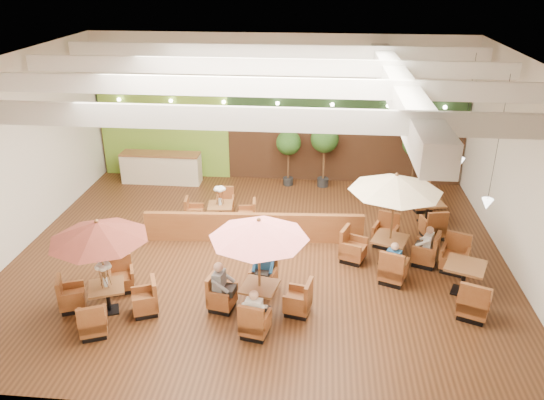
# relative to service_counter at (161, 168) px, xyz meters

# --- Properties ---
(room) EXTENTS (14.04, 14.00, 5.52)m
(room) POSITION_rel_service_counter_xyz_m (4.65, -3.88, 3.05)
(room) COLOR #381E0F
(room) RESTS_ON ground
(service_counter) EXTENTS (3.00, 0.75, 1.18)m
(service_counter) POSITION_rel_service_counter_xyz_m (0.00, 0.00, 0.00)
(service_counter) COLOR beige
(service_counter) RESTS_ON ground
(booth_divider) EXTENTS (6.61, 0.60, 0.92)m
(booth_divider) POSITION_rel_service_counter_xyz_m (4.12, -4.36, -0.13)
(booth_divider) COLOR brown
(booth_divider) RESTS_ON ground
(table_0) EXTENTS (2.59, 2.59, 2.49)m
(table_0) POSITION_rel_service_counter_xyz_m (1.07, -8.23, 1.11)
(table_0) COLOR brown
(table_0) RESTS_ON ground
(table_1) EXTENTS (2.56, 2.56, 2.53)m
(table_1) POSITION_rel_service_counter_xyz_m (4.72, -7.88, 1.15)
(table_1) COLOR brown
(table_1) RESTS_ON ground
(table_2) EXTENTS (2.84, 2.84, 2.73)m
(table_2) POSITION_rel_service_counter_xyz_m (8.06, -5.27, 1.27)
(table_2) COLOR brown
(table_2) RESTS_ON ground
(table_3) EXTENTS (2.35, 2.35, 1.46)m
(table_3) POSITION_rel_service_counter_xyz_m (2.91, -3.32, -0.17)
(table_3) COLOR brown
(table_3) RESTS_ON ground
(table_4) EXTENTS (1.22, 2.98, 1.05)m
(table_4) POSITION_rel_service_counter_xyz_m (9.80, -6.58, -0.18)
(table_4) COLOR brown
(table_4) RESTS_ON ground
(table_5) EXTENTS (1.05, 2.72, 0.98)m
(table_5) POSITION_rel_service_counter_xyz_m (9.56, -2.62, -0.21)
(table_5) COLOR brown
(table_5) RESTS_ON ground
(topiary_0) EXTENTS (0.92, 0.92, 2.14)m
(topiary_0) POSITION_rel_service_counter_xyz_m (4.85, 0.20, 1.01)
(topiary_0) COLOR black
(topiary_0) RESTS_ON ground
(topiary_1) EXTENTS (1.03, 1.03, 2.38)m
(topiary_1) POSITION_rel_service_counter_xyz_m (6.17, 0.20, 1.19)
(topiary_1) COLOR black
(topiary_1) RESTS_ON ground
(topiary_2) EXTENTS (0.99, 0.99, 2.30)m
(topiary_2) POSITION_rel_service_counter_xyz_m (9.47, 0.20, 1.13)
(topiary_2) COLOR black
(topiary_2) RESTS_ON ground
(diner_0) EXTENTS (0.40, 0.33, 0.77)m
(diner_0) POSITION_rel_service_counter_xyz_m (4.72, -8.80, 0.16)
(diner_0) COLOR white
(diner_0) RESTS_ON ground
(diner_1) EXTENTS (0.40, 0.34, 0.79)m
(diner_1) POSITION_rel_service_counter_xyz_m (4.72, -6.96, 0.17)
(diner_1) COLOR #225994
(diner_1) RESTS_ON ground
(diner_2) EXTENTS (0.37, 0.44, 0.84)m
(diner_2) POSITION_rel_service_counter_xyz_m (3.79, -7.88, 0.19)
(diner_2) COLOR slate
(diner_2) RESTS_ON ground
(diner_3) EXTENTS (0.41, 0.39, 0.74)m
(diner_3) POSITION_rel_service_counter_xyz_m (8.06, -6.26, 0.15)
(diner_3) COLOR #225994
(diner_3) RESTS_ON ground
(diner_4) EXTENTS (0.39, 0.41, 0.74)m
(diner_4) POSITION_rel_service_counter_xyz_m (9.06, -5.27, 0.15)
(diner_4) COLOR white
(diner_4) RESTS_ON ground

